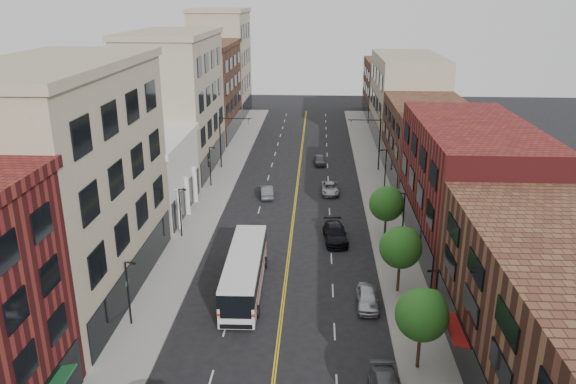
% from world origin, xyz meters
% --- Properties ---
extents(sidewalk_left, '(4.00, 110.00, 0.15)m').
position_xyz_m(sidewalk_left, '(-10.00, 35.00, 0.07)').
color(sidewalk_left, gray).
rests_on(sidewalk_left, ground).
extents(sidewalk_right, '(4.00, 110.00, 0.15)m').
position_xyz_m(sidewalk_right, '(10.00, 35.00, 0.07)').
color(sidewalk_right, gray).
rests_on(sidewalk_right, ground).
extents(bldg_l_tanoffice, '(10.00, 22.00, 18.00)m').
position_xyz_m(bldg_l_tanoffice, '(-17.00, 13.00, 9.00)').
color(bldg_l_tanoffice, tan).
rests_on(bldg_l_tanoffice, ground).
extents(bldg_l_white, '(10.00, 14.00, 8.00)m').
position_xyz_m(bldg_l_white, '(-17.00, 31.00, 4.00)').
color(bldg_l_white, silver).
rests_on(bldg_l_white, ground).
extents(bldg_l_far_a, '(10.00, 20.00, 18.00)m').
position_xyz_m(bldg_l_far_a, '(-17.00, 48.00, 9.00)').
color(bldg_l_far_a, tan).
rests_on(bldg_l_far_a, ground).
extents(bldg_l_far_b, '(10.00, 20.00, 15.00)m').
position_xyz_m(bldg_l_far_b, '(-17.00, 68.00, 7.50)').
color(bldg_l_far_b, '#542D21').
rests_on(bldg_l_far_b, ground).
extents(bldg_l_far_c, '(10.00, 16.00, 20.00)m').
position_xyz_m(bldg_l_far_c, '(-17.00, 86.00, 10.00)').
color(bldg_l_far_c, tan).
rests_on(bldg_l_far_c, ground).
extents(bldg_r_mid, '(10.00, 22.00, 12.00)m').
position_xyz_m(bldg_r_mid, '(17.00, 24.00, 6.00)').
color(bldg_r_mid, maroon).
rests_on(bldg_r_mid, ground).
extents(bldg_r_far_a, '(10.00, 20.00, 10.00)m').
position_xyz_m(bldg_r_far_a, '(17.00, 45.00, 5.00)').
color(bldg_r_far_a, '#542D21').
rests_on(bldg_r_far_a, ground).
extents(bldg_r_far_b, '(10.00, 22.00, 14.00)m').
position_xyz_m(bldg_r_far_b, '(17.00, 66.00, 7.00)').
color(bldg_r_far_b, tan).
rests_on(bldg_r_far_b, ground).
extents(bldg_r_far_c, '(10.00, 18.00, 11.00)m').
position_xyz_m(bldg_r_far_c, '(17.00, 86.00, 5.50)').
color(bldg_r_far_c, '#542D21').
rests_on(bldg_r_far_c, ground).
extents(tree_r_1, '(3.40, 3.40, 5.59)m').
position_xyz_m(tree_r_1, '(9.39, 4.07, 4.13)').
color(tree_r_1, black).
rests_on(tree_r_1, sidewalk_right).
extents(tree_r_2, '(3.40, 3.40, 5.59)m').
position_xyz_m(tree_r_2, '(9.39, 14.07, 4.13)').
color(tree_r_2, black).
rests_on(tree_r_2, sidewalk_right).
extents(tree_r_3, '(3.40, 3.40, 5.59)m').
position_xyz_m(tree_r_3, '(9.39, 24.07, 4.13)').
color(tree_r_3, black).
rests_on(tree_r_3, sidewalk_right).
extents(lamp_l_1, '(0.81, 0.55, 5.05)m').
position_xyz_m(lamp_l_1, '(-10.95, 8.00, 2.97)').
color(lamp_l_1, black).
rests_on(lamp_l_1, sidewalk_left).
extents(lamp_l_2, '(0.81, 0.55, 5.05)m').
position_xyz_m(lamp_l_2, '(-10.95, 24.00, 2.97)').
color(lamp_l_2, black).
rests_on(lamp_l_2, sidewalk_left).
extents(lamp_l_3, '(0.81, 0.55, 5.05)m').
position_xyz_m(lamp_l_3, '(-10.95, 40.00, 2.97)').
color(lamp_l_3, black).
rests_on(lamp_l_3, sidewalk_left).
extents(lamp_r_1, '(0.81, 0.55, 5.05)m').
position_xyz_m(lamp_r_1, '(10.95, 8.00, 2.97)').
color(lamp_r_1, black).
rests_on(lamp_r_1, sidewalk_right).
extents(lamp_r_2, '(0.81, 0.55, 5.05)m').
position_xyz_m(lamp_r_2, '(10.95, 24.00, 2.97)').
color(lamp_r_2, black).
rests_on(lamp_r_2, sidewalk_right).
extents(lamp_r_3, '(0.81, 0.55, 5.05)m').
position_xyz_m(lamp_r_3, '(10.95, 40.00, 2.97)').
color(lamp_r_3, black).
rests_on(lamp_r_3, sidewalk_right).
extents(signal_mast_left, '(4.49, 0.18, 7.20)m').
position_xyz_m(signal_mast_left, '(-10.27, 48.00, 4.65)').
color(signal_mast_left, black).
rests_on(signal_mast_left, sidewalk_left).
extents(signal_mast_right, '(4.49, 0.18, 7.20)m').
position_xyz_m(signal_mast_right, '(10.27, 48.00, 4.65)').
color(signal_mast_right, black).
rests_on(signal_mast_right, sidewalk_right).
extents(city_bus, '(3.22, 12.55, 3.21)m').
position_xyz_m(city_bus, '(-3.26, 13.73, 1.87)').
color(city_bus, silver).
rests_on(city_bus, ground).
extents(car_parked_far, '(1.73, 4.18, 1.42)m').
position_xyz_m(car_parked_far, '(6.63, 11.68, 0.71)').
color(car_parked_far, '#B4B7BD').
rests_on(car_parked_far, ground).
extents(car_lane_behind, '(2.00, 4.29, 1.36)m').
position_xyz_m(car_lane_behind, '(-3.53, 36.52, 0.68)').
color(car_lane_behind, '#525358').
rests_on(car_lane_behind, ground).
extents(car_lane_a, '(2.66, 5.53, 1.55)m').
position_xyz_m(car_lane_a, '(4.42, 24.00, 0.78)').
color(car_lane_a, black).
rests_on(car_lane_a, ground).
extents(car_lane_b, '(2.20, 4.61, 1.27)m').
position_xyz_m(car_lane_b, '(4.12, 38.25, 0.63)').
color(car_lane_b, '#9B9DA2').
rests_on(car_lane_b, ground).
extents(car_lane_c, '(1.97, 4.04, 1.33)m').
position_xyz_m(car_lane_c, '(2.82, 50.70, 0.66)').
color(car_lane_c, '#54545A').
rests_on(car_lane_c, ground).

